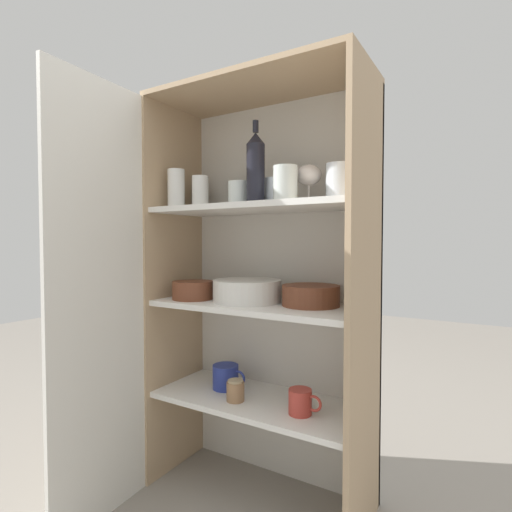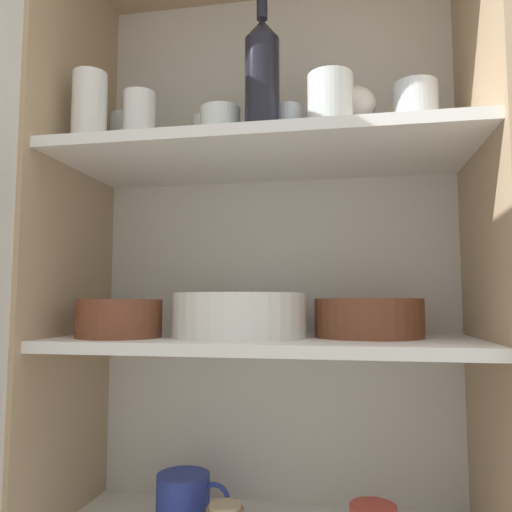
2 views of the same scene
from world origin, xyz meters
TOP-DOWN VIEW (x-y plane):
  - cupboard_back_panel at (0.00, 0.32)m, footprint 0.79×0.02m
  - cupboard_side_left at (-0.39, 0.16)m, footprint 0.02×0.35m
  - cupboard_side_right at (0.39, 0.16)m, footprint 0.02×0.35m
  - shelf_board_middle at (0.00, 0.16)m, footprint 0.76×0.32m
  - shelf_board_upper at (0.00, 0.16)m, footprint 0.76×0.32m
  - tumbler_glass_0 at (0.04, 0.20)m, footprint 0.06×0.06m
  - tumbler_glass_1 at (0.28, 0.20)m, footprint 0.08×0.08m
  - tumbler_glass_2 at (-0.32, 0.24)m, footprint 0.06×0.06m
  - tumbler_glass_3 at (-0.32, 0.09)m, footprint 0.06×0.06m
  - tumbler_glass_4 at (0.13, 0.13)m, footprint 0.08×0.08m
  - tumbler_glass_5 at (-0.09, 0.17)m, footprint 0.08×0.08m
  - tumbler_glass_6 at (-0.13, 0.25)m, footprint 0.07×0.07m
  - tumbler_glass_7 at (-0.24, 0.13)m, footprint 0.06×0.06m
  - wine_glass_0 at (0.17, 0.22)m, footprint 0.09×0.09m
  - wine_bottle at (-0.00, 0.15)m, footprint 0.07×0.07m
  - plate_stack_white at (-0.05, 0.16)m, footprint 0.25×0.25m
  - mixing_bowl_large at (0.19, 0.20)m, footprint 0.20×0.20m
  - serving_bowl_small at (-0.26, 0.11)m, footprint 0.15×0.15m
  - coffee_mug_extra_1 at (-0.15, 0.18)m, footprint 0.14×0.10m

SIDE VIEW (x-z plane):
  - coffee_mug_extra_1 at x=-0.15m, z-range 0.36..0.45m
  - shelf_board_middle at x=0.00m, z-range 0.68..0.70m
  - cupboard_back_panel at x=0.00m, z-range 0.00..1.46m
  - cupboard_side_left at x=-0.39m, z-range 0.00..1.46m
  - cupboard_side_right at x=0.39m, z-range 0.00..1.46m
  - serving_bowl_small at x=-0.26m, z-range 0.71..0.78m
  - mixing_bowl_large at x=0.19m, z-range 0.71..0.78m
  - plate_stack_white at x=-0.05m, z-range 0.70..0.78m
  - shelf_board_upper at x=0.00m, z-range 1.03..1.05m
  - tumbler_glass_5 at x=-0.09m, z-range 1.05..1.14m
  - tumbler_glass_0 at x=0.04m, z-range 1.05..1.15m
  - tumbler_glass_6 at x=-0.13m, z-range 1.05..1.16m
  - tumbler_glass_2 at x=-0.32m, z-range 1.05..1.17m
  - tumbler_glass_7 at x=-0.24m, z-range 1.05..1.17m
  - tumbler_glass_4 at x=0.13m, z-range 1.05..1.17m
  - tumbler_glass_1 at x=0.28m, z-range 1.05..1.18m
  - tumbler_glass_3 at x=-0.32m, z-range 1.05..1.20m
  - wine_glass_0 at x=0.17m, z-range 1.08..1.22m
  - wine_bottle at x=0.00m, z-range 1.03..1.33m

